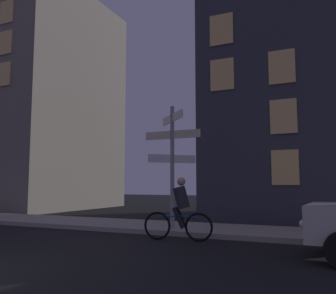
# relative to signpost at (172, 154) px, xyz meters

# --- Properties ---
(sidewalk_kerb) EXTENTS (40.00, 2.52, 0.14)m
(sidewalk_kerb) POSITION_rel_signpost_xyz_m (-1.48, 0.71, -2.25)
(sidewalk_kerb) COLOR gray
(sidewalk_kerb) RESTS_ON ground_plane
(signpost) EXTENTS (1.78, 1.18, 3.63)m
(signpost) POSITION_rel_signpost_xyz_m (0.00, 0.00, 0.00)
(signpost) COLOR gray
(signpost) RESTS_ON sidewalk_kerb
(cyclist) EXTENTS (1.81, 0.38, 1.61)m
(cyclist) POSITION_rel_signpost_xyz_m (0.73, -1.19, -1.57)
(cyclist) COLOR black
(cyclist) RESTS_ON ground_plane
(building_left_block) EXTENTS (11.45, 8.37, 12.70)m
(building_left_block) POSITION_rel_signpost_xyz_m (-14.09, 6.72, 4.03)
(building_left_block) COLOR slate
(building_left_block) RESTS_ON ground_plane
(building_right_block) EXTENTS (8.62, 7.52, 13.58)m
(building_right_block) POSITION_rel_signpost_xyz_m (3.94, 6.77, 4.47)
(building_right_block) COLOR #383842
(building_right_block) RESTS_ON ground_plane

